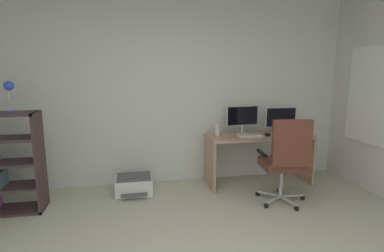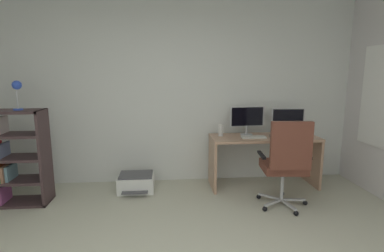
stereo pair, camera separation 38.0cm
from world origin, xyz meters
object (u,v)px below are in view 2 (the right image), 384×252
at_px(monitor_secondary, 288,120).
at_px(printer, 136,182).
at_px(desktop_speaker, 221,130).
at_px(keyboard, 254,137).
at_px(computer_mouse, 272,136).
at_px(desk_lamp, 17,89).
at_px(bookshelf, 4,159).
at_px(monitor_main, 247,118).
at_px(office_chair, 286,161).
at_px(desk, 264,149).

xyz_separation_m(monitor_secondary, printer, (-2.21, -0.17, -0.83)).
xyz_separation_m(monitor_secondary, desktop_speaker, (-1.00, -0.05, -0.13)).
bearing_deg(keyboard, desktop_speaker, 162.29).
relative_size(computer_mouse, desk_lamp, 0.28).
xyz_separation_m(computer_mouse, bookshelf, (-3.49, -0.25, -0.17)).
distance_m(monitor_secondary, desk_lamp, 3.60).
height_order(keyboard, bookshelf, bookshelf).
distance_m(monitor_main, computer_mouse, 0.44).
bearing_deg(keyboard, computer_mouse, 4.32).
relative_size(monitor_main, bookshelf, 0.43).
bearing_deg(printer, monitor_secondary, 4.43).
height_order(office_chair, printer, office_chair).
bearing_deg(keyboard, office_chair, -71.98).
distance_m(monitor_main, office_chair, 1.00).
height_order(monitor_secondary, keyboard, monitor_secondary).
xyz_separation_m(computer_mouse, desktop_speaker, (-0.71, 0.15, 0.07)).
relative_size(computer_mouse, bookshelf, 0.08).
bearing_deg(computer_mouse, desk_lamp, -163.02).
distance_m(keyboard, office_chair, 0.73).
height_order(desk_lamp, printer, desk_lamp).
relative_size(desk, printer, 3.10).
bearing_deg(monitor_main, keyboard, -77.65).
height_order(monitor_main, desktop_speaker, monitor_main).
relative_size(bookshelf, printer, 2.42).
bearing_deg(desk, bookshelf, -174.62).
xyz_separation_m(monitor_main, computer_mouse, (0.32, -0.20, -0.24)).
height_order(keyboard, desktop_speaker, desktop_speaker).
bearing_deg(office_chair, monitor_secondary, 67.40).
bearing_deg(desk, desktop_speaker, 172.37).
bearing_deg(printer, computer_mouse, -0.81).
xyz_separation_m(desk, monitor_secondary, (0.39, 0.13, 0.41)).
xyz_separation_m(monitor_main, desk_lamp, (-2.93, -0.45, 0.46)).
xyz_separation_m(desktop_speaker, printer, (-1.21, -0.12, -0.70)).
height_order(monitor_secondary, computer_mouse, monitor_secondary).
xyz_separation_m(monitor_secondary, keyboard, (-0.57, -0.21, -0.21)).
bearing_deg(printer, office_chair, -21.57).
bearing_deg(desk_lamp, computer_mouse, 4.43).
xyz_separation_m(monitor_secondary, computer_mouse, (-0.30, -0.20, -0.20)).
xyz_separation_m(desktop_speaker, office_chair, (0.63, -0.85, -0.21)).
relative_size(desk, monitor_secondary, 3.12).
bearing_deg(monitor_main, bookshelf, -171.94).
bearing_deg(computer_mouse, desktop_speaker, -179.50).
distance_m(monitor_secondary, bookshelf, 3.83).
height_order(monitor_main, desk_lamp, desk_lamp).
xyz_separation_m(office_chair, printer, (-1.84, 0.73, -0.49)).
distance_m(desk, office_chair, 0.77).
relative_size(desktop_speaker, office_chair, 0.15).
bearing_deg(office_chair, desk, 91.10).
xyz_separation_m(office_chair, bookshelf, (-3.41, 0.45, -0.03)).
relative_size(keyboard, desk_lamp, 0.96).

